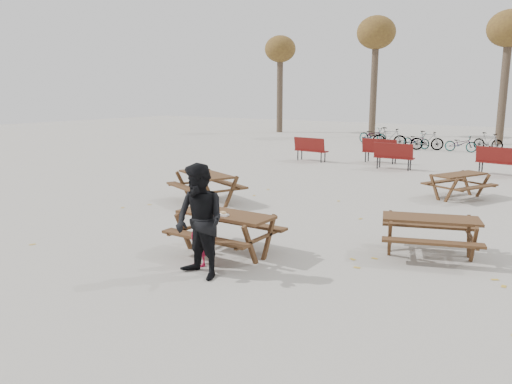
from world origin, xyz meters
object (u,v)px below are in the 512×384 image
Objects in this scene: soda_bottle at (218,209)px; child at (199,237)px; picnic_table_far at (459,186)px; adult at (200,222)px; food_tray at (223,215)px; main_picnic_table at (225,223)px; picnic_table_east at (430,237)px; picnic_table_north at (206,188)px.

child is at bearing -80.81° from soda_bottle.
picnic_table_far is (2.45, 8.28, -0.16)m from child.
adult is (0.38, -0.42, 0.41)m from child.
food_tray is 0.22m from soda_bottle.
soda_bottle reaches higher than main_picnic_table.
child reaches higher than picnic_table_east.
child is at bearing -158.61° from picnic_table_east.
picnic_table_north is (-6.23, 1.24, 0.04)m from picnic_table_east.
main_picnic_table is 10.00× the size of food_tray.
picnic_table_far is (2.08, 8.71, -0.57)m from adult.
main_picnic_table is at bearing -172.79° from picnic_table_far.
picnic_table_east is at bearing 58.60° from adult.
picnic_table_far is (5.54, 4.34, -0.05)m from picnic_table_north.
food_tray is 3.75m from picnic_table_east.
picnic_table_east is (3.25, 2.06, -0.49)m from soda_bottle.
picnic_table_north is at bearing 132.16° from soda_bottle.
soda_bottle is 0.09× the size of picnic_table_north.
main_picnic_table is at bearing 41.48° from soda_bottle.
child reaches higher than picnic_table_far.
soda_bottle reaches higher than picnic_table_east.
adult reaches higher than main_picnic_table.
picnic_table_east is 5.63m from picnic_table_far.
child is 0.70m from adult.
picnic_table_east is at bearing 35.07° from food_tray.
adult is at bearing -72.03° from main_picnic_table.
food_tray is 0.10× the size of picnic_table_north.
adult reaches higher than food_tray.
child reaches higher than food_tray.
food_tray reaches higher than picnic_table_north.
food_tray is 0.10× the size of adult.
adult is (0.48, -1.07, 0.08)m from soda_bottle.
picnic_table_far is at bearing 81.91° from child.
main_picnic_table is 3.71m from picnic_table_east.
picnic_table_far is at bearing 77.77° from picnic_table_east.
child is 4.15m from picnic_table_east.
food_tray is 0.11× the size of picnic_table_far.
food_tray is at bearing 89.20° from child.
soda_bottle is at bearing -25.43° from picnic_table_north.
picnic_table_north reaches higher than picnic_table_far.
soda_bottle is 0.09× the size of adult.
child is at bearing -99.19° from food_tray.
adult is at bearing -150.81° from picnic_table_east.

